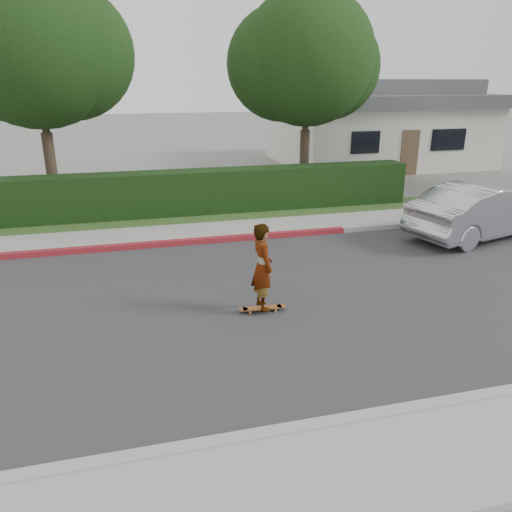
% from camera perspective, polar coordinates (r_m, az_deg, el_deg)
% --- Properties ---
extents(ground, '(120.00, 120.00, 0.00)m').
position_cam_1_polar(ground, '(11.28, 13.55, -3.63)').
color(ground, slate).
rests_on(ground, ground).
extents(road, '(60.00, 8.00, 0.01)m').
position_cam_1_polar(road, '(11.28, 13.56, -3.60)').
color(road, '#2D2D30').
rests_on(road, ground).
extents(curb_near, '(60.00, 0.20, 0.15)m').
position_cam_1_polar(curb_near, '(8.30, 27.02, -13.80)').
color(curb_near, '#9E9E99').
rests_on(curb_near, ground).
extents(curb_far, '(60.00, 0.20, 0.15)m').
position_cam_1_polar(curb_far, '(14.76, 6.29, 2.69)').
color(curb_far, '#9E9E99').
rests_on(curb_far, ground).
extents(curb_red_section, '(12.00, 0.21, 0.15)m').
position_cam_1_polar(curb_red_section, '(13.87, -13.46, 1.14)').
color(curb_red_section, maroon).
rests_on(curb_red_section, ground).
extents(sidewalk_far, '(60.00, 1.60, 0.12)m').
position_cam_1_polar(sidewalk_far, '(15.58, 5.13, 3.58)').
color(sidewalk_far, gray).
rests_on(sidewalk_far, ground).
extents(planting_strip, '(60.00, 1.60, 0.10)m').
position_cam_1_polar(planting_strip, '(17.04, 3.35, 5.00)').
color(planting_strip, '#2D4C1E').
rests_on(planting_strip, ground).
extents(hedge, '(15.00, 1.00, 1.50)m').
position_cam_1_polar(hedge, '(16.81, -7.11, 7.14)').
color(hedge, black).
rests_on(hedge, ground).
extents(tree_left, '(5.99, 5.21, 8.00)m').
position_cam_1_polar(tree_left, '(17.97, -23.95, 21.02)').
color(tree_left, '#33261C').
rests_on(tree_left, ground).
extents(tree_center, '(5.66, 4.84, 7.44)m').
position_cam_1_polar(tree_center, '(19.42, 5.65, 21.20)').
color(tree_center, '#33261C').
rests_on(tree_center, ground).
extents(house, '(10.60, 8.60, 4.30)m').
position_cam_1_polar(house, '(28.38, 13.46, 14.59)').
color(house, beige).
rests_on(house, ground).
extents(skateboard, '(0.97, 0.25, 0.09)m').
position_cam_1_polar(skateboard, '(9.88, 0.73, -5.96)').
color(skateboard, '#BC7333').
rests_on(skateboard, ground).
extents(skateboarder, '(0.47, 0.66, 1.72)m').
position_cam_1_polar(skateboarder, '(9.53, 0.75, -1.23)').
color(skateboarder, white).
rests_on(skateboarder, skateboard).
extents(car_silver, '(4.99, 2.83, 1.56)m').
position_cam_1_polar(car_silver, '(15.72, 24.45, 4.73)').
color(car_silver, '#BABBC1').
rests_on(car_silver, ground).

